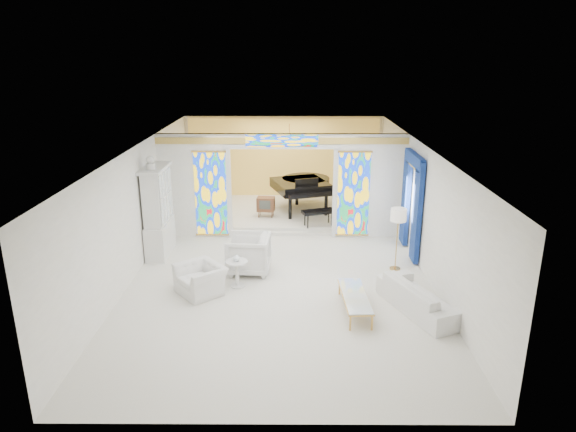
{
  "coord_description": "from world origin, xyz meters",
  "views": [
    {
      "loc": [
        0.24,
        -12.16,
        5.17
      ],
      "look_at": [
        0.18,
        0.2,
        1.19
      ],
      "focal_mm": 32.0,
      "sensor_mm": 36.0,
      "label": 1
    }
  ],
  "objects_px": {
    "china_cabinet": "(158,212)",
    "armchair_left": "(201,279)",
    "tv_console": "(266,204)",
    "grand_piano": "(304,185)",
    "coffee_table": "(355,296)",
    "armchair_right": "(248,254)",
    "sofa": "(421,297)"
  },
  "relations": [
    {
      "from": "china_cabinet",
      "to": "tv_console",
      "type": "distance_m",
      "value": 3.84
    },
    {
      "from": "coffee_table",
      "to": "grand_piano",
      "type": "xyz_separation_m",
      "value": [
        -0.91,
        6.69,
        0.66
      ]
    },
    {
      "from": "tv_console",
      "to": "grand_piano",
      "type": "bearing_deg",
      "value": 40.77
    },
    {
      "from": "tv_console",
      "to": "armchair_left",
      "type": "bearing_deg",
      "value": -97.45
    },
    {
      "from": "armchair_left",
      "to": "grand_piano",
      "type": "distance_m",
      "value": 6.37
    },
    {
      "from": "tv_console",
      "to": "china_cabinet",
      "type": "bearing_deg",
      "value": -128.63
    },
    {
      "from": "sofa",
      "to": "grand_piano",
      "type": "distance_m",
      "value": 7.07
    },
    {
      "from": "china_cabinet",
      "to": "sofa",
      "type": "relative_size",
      "value": 1.27
    },
    {
      "from": "china_cabinet",
      "to": "tv_console",
      "type": "bearing_deg",
      "value": 45.11
    },
    {
      "from": "coffee_table",
      "to": "tv_console",
      "type": "distance_m",
      "value": 6.24
    },
    {
      "from": "grand_piano",
      "to": "china_cabinet",
      "type": "bearing_deg",
      "value": -156.2
    },
    {
      "from": "armchair_right",
      "to": "china_cabinet",
      "type": "bearing_deg",
      "value": -112.34
    },
    {
      "from": "sofa",
      "to": "tv_console",
      "type": "xyz_separation_m",
      "value": [
        -3.49,
        5.82,
        0.27
      ]
    },
    {
      "from": "coffee_table",
      "to": "tv_console",
      "type": "xyz_separation_m",
      "value": [
        -2.12,
        5.86,
        0.25
      ]
    },
    {
      "from": "tv_console",
      "to": "armchair_right",
      "type": "bearing_deg",
      "value": -87.4
    },
    {
      "from": "china_cabinet",
      "to": "grand_piano",
      "type": "distance_m",
      "value": 5.24
    },
    {
      "from": "sofa",
      "to": "tv_console",
      "type": "bearing_deg",
      "value": 8.5
    },
    {
      "from": "armchair_left",
      "to": "grand_piano",
      "type": "bearing_deg",
      "value": 117.89
    },
    {
      "from": "china_cabinet",
      "to": "armchair_left",
      "type": "distance_m",
      "value": 2.88
    },
    {
      "from": "china_cabinet",
      "to": "grand_piano",
      "type": "relative_size",
      "value": 0.81
    },
    {
      "from": "armchair_right",
      "to": "tv_console",
      "type": "relative_size",
      "value": 1.65
    },
    {
      "from": "china_cabinet",
      "to": "armchair_left",
      "type": "bearing_deg",
      "value": -58.07
    },
    {
      "from": "armchair_left",
      "to": "tv_console",
      "type": "relative_size",
      "value": 1.6
    },
    {
      "from": "armchair_right",
      "to": "coffee_table",
      "type": "bearing_deg",
      "value": 53.1
    },
    {
      "from": "sofa",
      "to": "china_cabinet",
      "type": "bearing_deg",
      "value": 40.64
    },
    {
      "from": "armchair_right",
      "to": "grand_piano",
      "type": "distance_m",
      "value": 4.94
    },
    {
      "from": "sofa",
      "to": "coffee_table",
      "type": "distance_m",
      "value": 1.37
    },
    {
      "from": "armchair_left",
      "to": "coffee_table",
      "type": "height_order",
      "value": "armchair_left"
    },
    {
      "from": "china_cabinet",
      "to": "armchair_right",
      "type": "relative_size",
      "value": 2.63
    },
    {
      "from": "sofa",
      "to": "grand_piano",
      "type": "height_order",
      "value": "grand_piano"
    },
    {
      "from": "armchair_right",
      "to": "sofa",
      "type": "distance_m",
      "value": 4.22
    },
    {
      "from": "coffee_table",
      "to": "grand_piano",
      "type": "bearing_deg",
      "value": 97.77
    }
  ]
}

